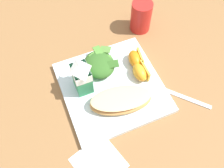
{
  "coord_description": "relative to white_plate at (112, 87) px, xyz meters",
  "views": [
    {
      "loc": [
        -0.33,
        0.14,
        0.63
      ],
      "look_at": [
        0.0,
        0.0,
        0.03
      ],
      "focal_mm": 39.27,
      "sensor_mm": 36.0,
      "label": 1
    }
  ],
  "objects": [
    {
      "name": "cheesy_pizza_bread",
      "position": [
        -0.06,
        -0.0,
        0.03
      ],
      "size": [
        0.11,
        0.18,
        0.04
      ],
      "color": "tan",
      "rests_on": "white_plate"
    },
    {
      "name": "metal_fork",
      "position": [
        -0.08,
        -0.16,
        -0.01
      ],
      "size": [
        0.15,
        0.14,
        0.01
      ],
      "color": "silver",
      "rests_on": "ground"
    },
    {
      "name": "white_plate",
      "position": [
        0.0,
        0.0,
        0.0
      ],
      "size": [
        0.28,
        0.28,
        0.02
      ],
      "primitive_type": "cube",
      "color": "silver",
      "rests_on": "ground"
    },
    {
      "name": "green_salad_pile",
      "position": [
        0.07,
        0.01,
        0.03
      ],
      "size": [
        0.11,
        0.1,
        0.04
      ],
      "color": "#336023",
      "rests_on": "white_plate"
    },
    {
      "name": "orange_wedge_front",
      "position": [
        0.0,
        -0.09,
        0.03
      ],
      "size": [
        0.06,
        0.04,
        0.04
      ],
      "color": "orange",
      "rests_on": "white_plate"
    },
    {
      "name": "milk_carton",
      "position": [
        0.03,
        0.08,
        0.07
      ],
      "size": [
        0.06,
        0.05,
        0.11
      ],
      "color": "#2D8451",
      "rests_on": "white_plate"
    },
    {
      "name": "paper_napkin",
      "position": [
        -0.18,
        0.11,
        -0.01
      ],
      "size": [
        0.14,
        0.14,
        0.0
      ],
      "primitive_type": "cube",
      "rotation": [
        0.0,
        0.0,
        0.29
      ],
      "color": "white",
      "rests_on": "ground"
    },
    {
      "name": "ground",
      "position": [
        0.0,
        0.0,
        -0.01
      ],
      "size": [
        3.0,
        3.0,
        0.0
      ],
      "primitive_type": "plane",
      "color": "olive"
    },
    {
      "name": "orange_wedge_middle",
      "position": [
        0.05,
        -0.1,
        0.03
      ],
      "size": [
        0.06,
        0.04,
        0.04
      ],
      "color": "orange",
      "rests_on": "white_plate"
    },
    {
      "name": "drinking_red_cup",
      "position": [
        0.19,
        -0.18,
        0.04
      ],
      "size": [
        0.07,
        0.07,
        0.1
      ],
      "primitive_type": "cylinder",
      "color": "red",
      "rests_on": "ground"
    }
  ]
}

